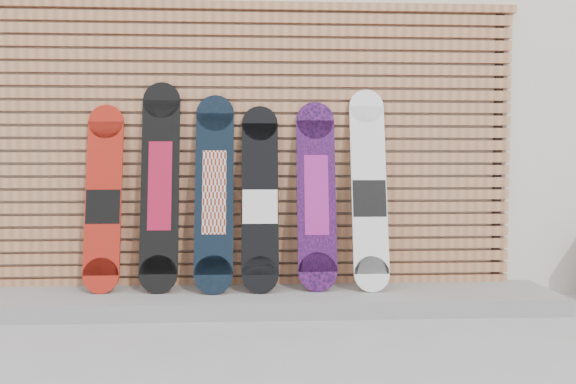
% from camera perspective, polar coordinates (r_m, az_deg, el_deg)
% --- Properties ---
extents(ground, '(80.00, 80.00, 0.00)m').
position_cam_1_polar(ground, '(3.56, -2.48, -14.47)').
color(ground, '#9C9C9F').
rests_on(ground, ground).
extents(building, '(12.00, 5.00, 3.60)m').
position_cam_1_polar(building, '(6.95, 1.45, 9.05)').
color(building, silver).
rests_on(building, ground).
extents(concrete_step, '(4.60, 0.70, 0.12)m').
position_cam_1_polar(concrete_step, '(4.20, -4.64, -10.90)').
color(concrete_step, gray).
rests_on(concrete_step, ground).
extents(slat_wall, '(4.26, 0.08, 2.29)m').
position_cam_1_polar(slat_wall, '(4.37, -4.59, 4.83)').
color(slat_wall, '#AE6E48').
rests_on(slat_wall, ground).
extents(snowboard_0, '(0.26, 0.28, 1.39)m').
position_cam_1_polar(snowboard_0, '(4.36, -18.23, -0.65)').
color(snowboard_0, '#AA1E12').
rests_on(snowboard_0, concrete_step).
extents(snowboard_1, '(0.28, 0.30, 1.56)m').
position_cam_1_polar(snowboard_1, '(4.25, -12.87, 0.63)').
color(snowboard_1, black).
rests_on(snowboard_1, concrete_step).
extents(snowboard_2, '(0.28, 0.35, 1.46)m').
position_cam_1_polar(snowboard_2, '(4.18, -7.49, -0.02)').
color(snowboard_2, black).
rests_on(snowboard_2, concrete_step).
extents(snowboard_3, '(0.27, 0.34, 1.38)m').
position_cam_1_polar(snowboard_3, '(4.17, -2.86, -0.70)').
color(snowboard_3, black).
rests_on(snowboard_3, concrete_step).
extents(snowboard_4, '(0.29, 0.30, 1.42)m').
position_cam_1_polar(snowboard_4, '(4.21, 2.90, -0.29)').
color(snowboard_4, black).
rests_on(snowboard_4, concrete_step).
extents(snowboard_5, '(0.26, 0.33, 1.51)m').
position_cam_1_polar(snowboard_5, '(4.25, 8.23, 0.21)').
color(snowboard_5, white).
rests_on(snowboard_5, concrete_step).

